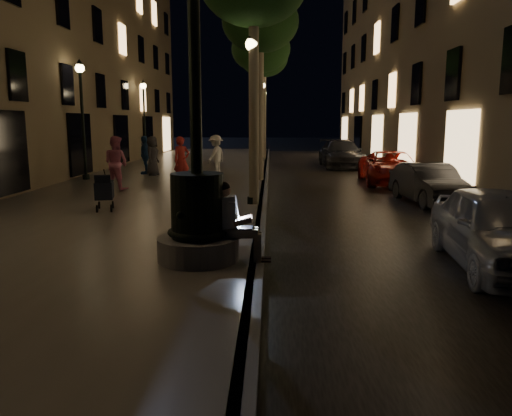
{
  "coord_description": "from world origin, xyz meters",
  "views": [
    {
      "loc": [
        0.24,
        -6.29,
        2.56
      ],
      "look_at": [
        -0.04,
        3.0,
        0.94
      ],
      "focal_mm": 35.0,
      "sensor_mm": 36.0,
      "label": 1
    }
  ],
  "objects_px": {
    "lamp_left_c": "(144,110)",
    "pedestrian_blue": "(145,155)",
    "tree_second": "(260,23)",
    "pedestrian_dark": "(152,156)",
    "lamp_curb_d": "(264,112)",
    "lamp_curb_c": "(262,110)",
    "lamp_curb_b": "(259,106)",
    "tree_far": "(264,59)",
    "fountain_lamppost": "(197,202)",
    "lamp_curb_a": "(252,97)",
    "car_front": "(499,229)",
    "pedestrian_pink": "(116,163)",
    "car_second": "(430,184)",
    "bicycle": "(200,198)",
    "pedestrian_white": "(216,155)",
    "car_rear": "(341,154)",
    "lamp_left_b": "(82,104)",
    "pedestrian_red": "(182,161)",
    "seated_man_laptop": "(234,219)",
    "stroller": "(104,190)",
    "tree_third": "(261,50)",
    "car_third": "(391,168)"
  },
  "relations": [
    {
      "from": "lamp_curb_c",
      "to": "pedestrian_dark",
      "type": "relative_size",
      "value": 2.79
    },
    {
      "from": "lamp_curb_b",
      "to": "pedestrian_blue",
      "type": "height_order",
      "value": "lamp_curb_b"
    },
    {
      "from": "lamp_curb_b",
      "to": "tree_far",
      "type": "bearing_deg",
      "value": 89.54
    },
    {
      "from": "tree_far",
      "to": "pedestrian_white",
      "type": "bearing_deg",
      "value": -100.82
    },
    {
      "from": "fountain_lamppost",
      "to": "stroller",
      "type": "bearing_deg",
      "value": 123.96
    },
    {
      "from": "pedestrian_white",
      "to": "lamp_curb_c",
      "type": "bearing_deg",
      "value": -167.76
    },
    {
      "from": "fountain_lamppost",
      "to": "seated_man_laptop",
      "type": "height_order",
      "value": "fountain_lamppost"
    },
    {
      "from": "stroller",
      "to": "pedestrian_pink",
      "type": "height_order",
      "value": "pedestrian_pink"
    },
    {
      "from": "car_second",
      "to": "bicycle",
      "type": "relative_size",
      "value": 2.34
    },
    {
      "from": "lamp_left_c",
      "to": "pedestrian_blue",
      "type": "distance_m",
      "value": 8.3
    },
    {
      "from": "lamp_curb_d",
      "to": "pedestrian_blue",
      "type": "relative_size",
      "value": 2.79
    },
    {
      "from": "car_rear",
      "to": "lamp_left_b",
      "type": "bearing_deg",
      "value": -145.83
    },
    {
      "from": "tree_third",
      "to": "tree_far",
      "type": "distance_m",
      "value": 6.01
    },
    {
      "from": "lamp_left_c",
      "to": "pedestrian_red",
      "type": "xyz_separation_m",
      "value": [
        4.3,
        -11.71,
        -2.13
      ]
    },
    {
      "from": "tree_second",
      "to": "bicycle",
      "type": "bearing_deg",
      "value": -99.79
    },
    {
      "from": "lamp_left_c",
      "to": "pedestrian_white",
      "type": "bearing_deg",
      "value": -57.91
    },
    {
      "from": "seated_man_laptop",
      "to": "car_third",
      "type": "xyz_separation_m",
      "value": [
        5.59,
        12.43,
        -0.24
      ]
    },
    {
      "from": "car_front",
      "to": "stroller",
      "type": "bearing_deg",
      "value": 157.63
    },
    {
      "from": "pedestrian_pink",
      "to": "tree_far",
      "type": "bearing_deg",
      "value": -84.27
    },
    {
      "from": "pedestrian_pink",
      "to": "pedestrian_blue",
      "type": "height_order",
      "value": "pedestrian_pink"
    },
    {
      "from": "lamp_curb_a",
      "to": "car_rear",
      "type": "height_order",
      "value": "lamp_curb_a"
    },
    {
      "from": "stroller",
      "to": "lamp_curb_d",
      "type": "bearing_deg",
      "value": 67.51
    },
    {
      "from": "lamp_left_b",
      "to": "lamp_curb_b",
      "type": "bearing_deg",
      "value": 15.73
    },
    {
      "from": "pedestrian_blue",
      "to": "car_rear",
      "type": "bearing_deg",
      "value": 111.3
    },
    {
      "from": "lamp_curb_d",
      "to": "car_front",
      "type": "distance_m",
      "value": 30.12
    },
    {
      "from": "tree_third",
      "to": "lamp_curb_c",
      "type": "bearing_deg",
      "value": 90.0
    },
    {
      "from": "lamp_curb_a",
      "to": "car_front",
      "type": "bearing_deg",
      "value": -51.34
    },
    {
      "from": "tree_second",
      "to": "lamp_curb_d",
      "type": "height_order",
      "value": "tree_second"
    },
    {
      "from": "lamp_curb_d",
      "to": "pedestrian_dark",
      "type": "bearing_deg",
      "value": -105.97
    },
    {
      "from": "bicycle",
      "to": "pedestrian_pink",
      "type": "bearing_deg",
      "value": 61.43
    },
    {
      "from": "fountain_lamppost",
      "to": "lamp_curb_c",
      "type": "bearing_deg",
      "value": 88.18
    },
    {
      "from": "tree_second",
      "to": "pedestrian_dark",
      "type": "xyz_separation_m",
      "value": [
        -4.79,
        1.61,
        -5.27
      ]
    },
    {
      "from": "seated_man_laptop",
      "to": "lamp_curb_d",
      "type": "distance_m",
      "value": 30.09
    },
    {
      "from": "tree_third",
      "to": "stroller",
      "type": "height_order",
      "value": "tree_third"
    },
    {
      "from": "pedestrian_red",
      "to": "tree_second",
      "type": "bearing_deg",
      "value": -7.54
    },
    {
      "from": "seated_man_laptop",
      "to": "pedestrian_white",
      "type": "height_order",
      "value": "pedestrian_white"
    },
    {
      "from": "tree_far",
      "to": "lamp_curb_a",
      "type": "bearing_deg",
      "value": -90.25
    },
    {
      "from": "seated_man_laptop",
      "to": "lamp_curb_d",
      "type": "bearing_deg",
      "value": 89.83
    },
    {
      "from": "tree_second",
      "to": "pedestrian_blue",
      "type": "height_order",
      "value": "tree_second"
    },
    {
      "from": "tree_second",
      "to": "lamp_curb_d",
      "type": "relative_size",
      "value": 1.54
    },
    {
      "from": "lamp_curb_b",
      "to": "stroller",
      "type": "relative_size",
      "value": 4.41
    },
    {
      "from": "tree_second",
      "to": "lamp_left_c",
      "type": "xyz_separation_m",
      "value": [
        -7.2,
        10.0,
        -3.1
      ]
    },
    {
      "from": "pedestrian_white",
      "to": "pedestrian_dark",
      "type": "distance_m",
      "value": 2.8
    },
    {
      "from": "bicycle",
      "to": "pedestrian_blue",
      "type": "bearing_deg",
      "value": 45.68
    },
    {
      "from": "lamp_curb_d",
      "to": "tree_second",
      "type": "bearing_deg",
      "value": -89.68
    },
    {
      "from": "tree_second",
      "to": "car_second",
      "type": "relative_size",
      "value": 1.93
    },
    {
      "from": "lamp_curb_c",
      "to": "lamp_left_c",
      "type": "relative_size",
      "value": 1.0
    },
    {
      "from": "lamp_curb_a",
      "to": "lamp_curb_b",
      "type": "distance_m",
      "value": 8.0
    },
    {
      "from": "lamp_left_b",
      "to": "pedestrian_red",
      "type": "height_order",
      "value": "lamp_left_b"
    },
    {
      "from": "tree_third",
      "to": "lamp_left_c",
      "type": "relative_size",
      "value": 1.5
    }
  ]
}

